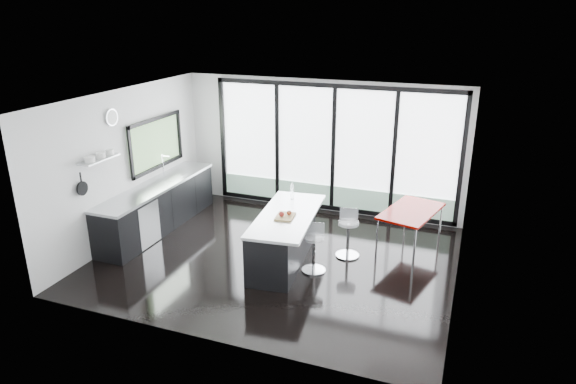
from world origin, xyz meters
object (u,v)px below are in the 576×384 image
at_px(island, 283,237).
at_px(bar_stool_far, 348,239).
at_px(bar_stool_near, 314,254).
at_px(red_table, 410,229).

xyz_separation_m(island, bar_stool_far, (1.00, 0.56, -0.12)).
relative_size(bar_stool_near, bar_stool_far, 0.96).
bearing_deg(bar_stool_near, island, 153.40).
bearing_deg(island, red_table, 33.13).
height_order(island, bar_stool_near, island).
bearing_deg(red_table, bar_stool_far, -143.03).
xyz_separation_m(bar_stool_near, red_table, (1.36, 1.46, 0.05)).
relative_size(island, red_table, 1.62).
relative_size(bar_stool_far, red_table, 0.48).
distance_m(bar_stool_far, red_table, 1.21).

